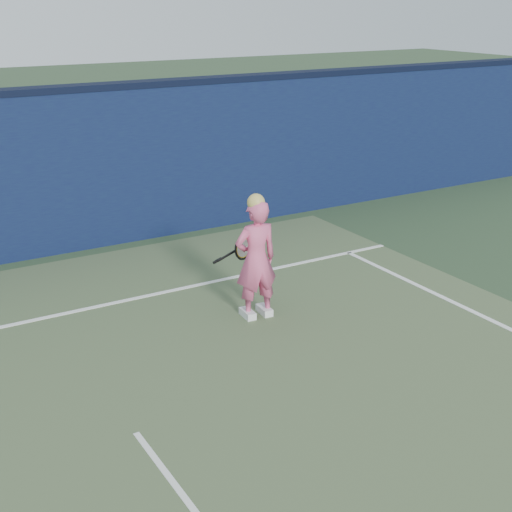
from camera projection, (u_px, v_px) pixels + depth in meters
ground at (181, 494)px, 5.88m from camera, size 80.00×80.00×0.00m
player at (256, 259)px, 8.91m from camera, size 0.59×0.41×1.62m
racket at (241, 249)px, 9.30m from camera, size 0.61×0.16×0.33m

